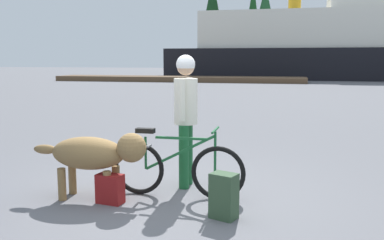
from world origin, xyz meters
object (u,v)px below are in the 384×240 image
Objects in this scene: bicycle at (176,168)px; handbag_pannier at (110,189)px; dog at (95,154)px; backpack at (224,196)px; ferry_boat at (335,46)px; person_cyclist at (186,107)px.

bicycle is 0.86m from handbag_pannier.
backpack is (1.65, -0.29, -0.32)m from dog.
handbag_pannier is at bearing -99.71° from ferry_boat.
backpack is 0.02× the size of ferry_boat.
dog reaches higher than backpack.
handbag_pannier is (-0.73, -0.89, -0.92)m from person_cyclist.
dog is at bearing 156.26° from handbag_pannier.
bicycle is 0.93m from backpack.
handbag_pannier is (-1.42, 0.19, -0.07)m from backpack.
backpack is at bearing -9.85° from dog.
ferry_boat is (5.26, 34.12, 1.77)m from person_cyclist.
backpack is 35.59m from ferry_boat.
dog is at bearing -100.11° from ferry_boat.
dog is 0.05× the size of ferry_boat.
person_cyclist is 1.53m from backpack.
ferry_boat is (6.22, 34.92, 2.29)m from dog.
person_cyclist is at bearing 89.15° from bicycle.
bicycle is at bearing 139.49° from backpack.
person_cyclist reaches higher than dog.
handbag_pannier is at bearing -150.44° from bicycle.
ferry_boat is at bearing 81.34° from bicycle.
ferry_boat reaches higher than handbag_pannier.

